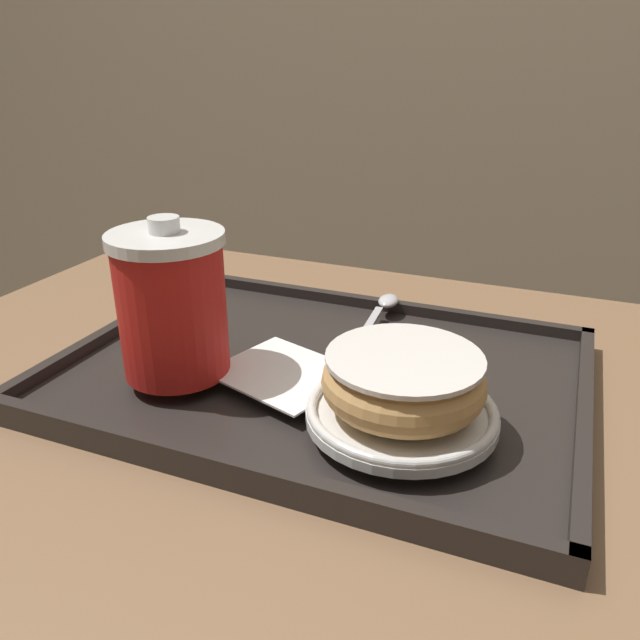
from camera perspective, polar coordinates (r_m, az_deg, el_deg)
The scene contains 7 objects.
cafe_table at distance 0.68m, azimuth 1.47°, elevation -18.63°, with size 0.96×0.67×0.75m.
serving_tray at distance 0.59m, azimuth 0.00°, elevation -5.06°, with size 0.47×0.34×0.02m.
napkin_paper at distance 0.56m, azimuth -3.35°, elevation -4.81°, with size 0.14×0.13×0.00m.
coffee_cup_front at distance 0.55m, azimuth -13.39°, elevation 1.51°, with size 0.10×0.10×0.14m.
plate_with_chocolate_donut at distance 0.49m, azimuth 7.46°, elevation -8.31°, with size 0.15×0.15×0.01m.
donut_chocolate_glazed at distance 0.48m, azimuth 7.63°, elevation -5.45°, with size 0.13×0.13×0.04m.
spoon at distance 0.68m, azimuth 5.63°, elevation 0.93°, with size 0.03×0.16×0.01m.
Camera 1 is at (0.18, -0.47, 1.04)m, focal length 35.00 mm.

